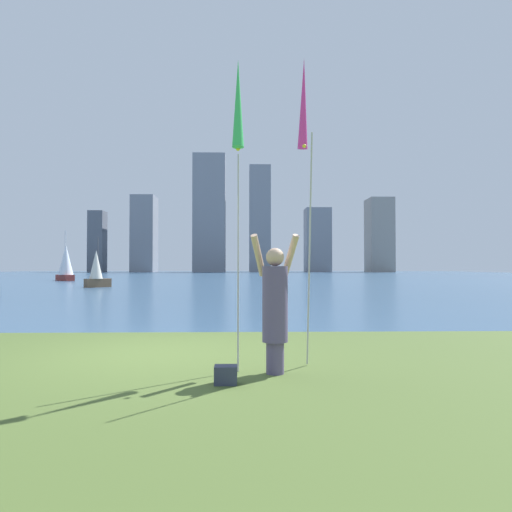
{
  "coord_description": "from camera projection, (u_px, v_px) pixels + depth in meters",
  "views": [
    {
      "loc": [
        1.5,
        -7.76,
        1.45
      ],
      "look_at": [
        2.1,
        16.18,
        1.97
      ],
      "focal_mm": 32.43,
      "sensor_mm": 36.0,
      "label": 1
    }
  ],
  "objects": [
    {
      "name": "person",
      "position": [
        275.0,
        305.0,
        6.26
      ],
      "size": [
        0.69,
        0.51,
        1.9
      ],
      "rotation": [
        0.0,
        0.0,
        0.1
      ],
      "color": "#594C72",
      "rests_on": "ground"
    },
    {
      "name": "skyline_tower_2",
      "position": [
        209.0,
        213.0,
        109.0
      ],
      "size": [
        7.6,
        3.75,
        27.89
      ],
      "color": "gray",
      "rests_on": "ground"
    },
    {
      "name": "kite_flag_right",
      "position": [
        304.0,
        111.0,
        7.18
      ],
      "size": [
        0.16,
        1.11,
        4.66
      ],
      "color": "#B2B2B7",
      "rests_on": "ground"
    },
    {
      "name": "skyline_tower_5",
      "position": [
        379.0,
        235.0,
        111.17
      ],
      "size": [
        5.61,
        7.02,
        17.67
      ],
      "color": "gray",
      "rests_on": "ground"
    },
    {
      "name": "kite_flag_left",
      "position": [
        238.0,
        111.0,
        6.31
      ],
      "size": [
        0.16,
        0.47,
        4.31
      ],
      "color": "#B2B2B7",
      "rests_on": "ground"
    },
    {
      "name": "skyline_tower_0",
      "position": [
        97.0,
        242.0,
        107.76
      ],
      "size": [
        3.45,
        4.07,
        14.26
      ],
      "color": "#565B66",
      "rests_on": "ground"
    },
    {
      "name": "sailboat_7",
      "position": [
        97.0,
        269.0,
        31.51
      ],
      "size": [
        1.63,
        1.62,
        3.44
      ],
      "color": "brown",
      "rests_on": "ground"
    },
    {
      "name": "bag",
      "position": [
        226.0,
        375.0,
        5.68
      ],
      "size": [
        0.28,
        0.21,
        0.23
      ],
      "color": "#33384C",
      "rests_on": "ground"
    },
    {
      "name": "sailboat_1",
      "position": [
        66.0,
        263.0,
        45.62
      ],
      "size": [
        2.52,
        2.68,
        4.97
      ],
      "color": "maroon",
      "rests_on": "ground"
    },
    {
      "name": "skyline_tower_1",
      "position": [
        144.0,
        234.0,
        112.1
      ],
      "size": [
        5.46,
        6.98,
        18.38
      ],
      "color": "gray",
      "rests_on": "ground"
    },
    {
      "name": "skyline_tower_4",
      "position": [
        317.0,
        240.0,
        112.32
      ],
      "size": [
        6.0,
        6.09,
        15.41
      ],
      "color": "gray",
      "rests_on": "ground"
    },
    {
      "name": "skyline_tower_3",
      "position": [
        260.0,
        220.0,
        111.73
      ],
      "size": [
        5.01,
        7.98,
        25.29
      ],
      "color": "gray",
      "rests_on": "ground"
    },
    {
      "name": "ground",
      "position": [
        233.0,
        278.0,
        58.6
      ],
      "size": [
        120.0,
        138.0,
        0.12
      ],
      "color": "#475B28"
    }
  ]
}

